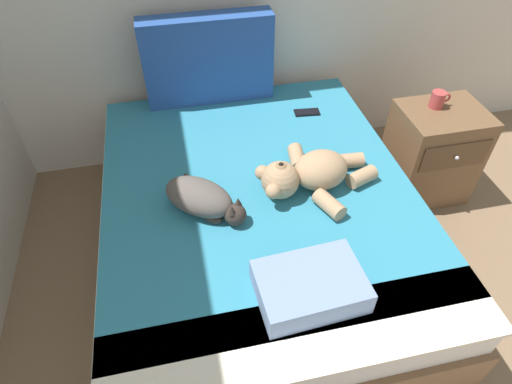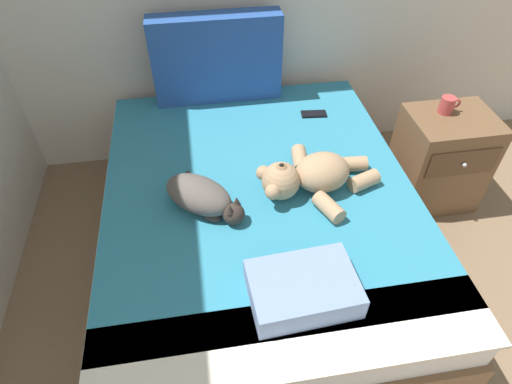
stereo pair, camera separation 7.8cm
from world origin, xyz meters
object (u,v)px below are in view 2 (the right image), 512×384
(patterned_cushion, at_px, (217,59))
(cat, at_px, (202,197))
(mug, at_px, (447,105))
(bed, at_px, (259,224))
(nightstand, at_px, (440,160))
(teddy_bear, at_px, (310,176))
(cell_phone, at_px, (314,114))
(throw_pillow, at_px, (303,289))

(patterned_cushion, xyz_separation_m, cat, (-0.17, -0.95, -0.18))
(cat, relative_size, mug, 3.42)
(bed, bearing_deg, nightstand, 14.58)
(bed, distance_m, patterned_cushion, 1.00)
(teddy_bear, relative_size, mug, 4.98)
(patterned_cushion, relative_size, nightstand, 1.24)
(cell_phone, height_order, throw_pillow, throw_pillow)
(patterned_cushion, relative_size, mug, 6.26)
(cat, relative_size, throw_pillow, 1.03)
(bed, xyz_separation_m, teddy_bear, (0.24, -0.05, 0.35))
(bed, bearing_deg, mug, 17.82)
(bed, height_order, teddy_bear, teddy_bear)
(teddy_bear, height_order, mug, teddy_bear)
(nightstand, distance_m, mug, 0.36)
(patterned_cushion, relative_size, cat, 1.83)
(patterned_cushion, bearing_deg, teddy_bear, -68.94)
(mug, bearing_deg, teddy_bear, -155.14)
(bed, xyz_separation_m, mug, (1.12, 0.36, 0.39))
(mug, bearing_deg, bed, -162.18)
(bed, relative_size, cat, 4.64)
(throw_pillow, bearing_deg, patterned_cushion, 96.50)
(patterned_cushion, bearing_deg, bed, -82.58)
(throw_pillow, distance_m, mug, 1.46)
(cell_phone, bearing_deg, mug, -16.12)
(bed, bearing_deg, throw_pillow, -84.73)
(cell_phone, distance_m, throw_pillow, 1.25)
(cell_phone, xyz_separation_m, mug, (0.70, -0.20, 0.12))
(patterned_cushion, relative_size, teddy_bear, 1.26)
(teddy_bear, bearing_deg, throw_pillow, -106.84)
(cat, bearing_deg, nightstand, 15.48)
(nightstand, height_order, mug, mug)
(nightstand, bearing_deg, teddy_bear, -159.14)
(teddy_bear, distance_m, throw_pillow, 0.61)
(patterned_cushion, xyz_separation_m, teddy_bear, (0.35, -0.90, -0.17))
(throw_pillow, bearing_deg, cell_phone, 73.18)
(patterned_cushion, distance_m, cat, 0.98)
(patterned_cushion, xyz_separation_m, throw_pillow, (0.17, -1.49, -0.20))
(patterned_cushion, height_order, cat, patterned_cushion)
(cell_phone, xyz_separation_m, throw_pillow, (-0.36, -1.20, 0.05))
(cell_phone, height_order, nightstand, nightstand)
(cat, xyz_separation_m, mug, (1.40, 0.46, 0.05))
(cat, distance_m, nightstand, 1.52)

